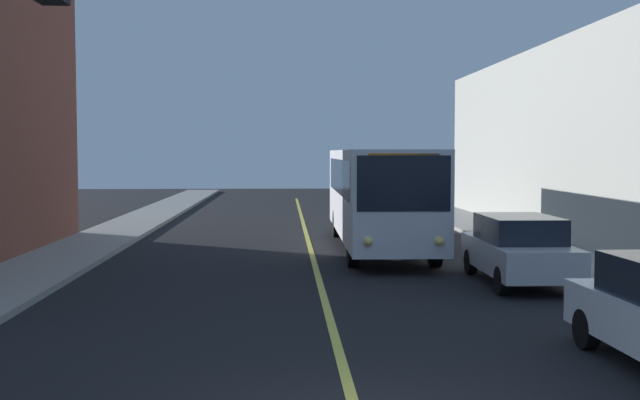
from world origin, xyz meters
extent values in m
cube|color=gray|center=(-7.25, 10.00, 0.07)|extent=(2.50, 90.00, 0.15)
cube|color=gray|center=(7.25, 10.00, 0.07)|extent=(2.50, 90.00, 0.15)
cube|color=#D8CC4C|center=(0.00, 15.00, 0.01)|extent=(0.16, 60.00, 0.01)
cube|color=black|center=(8.54, 20.90, 1.60)|extent=(0.06, 19.38, 1.30)
cube|color=black|center=(8.54, 20.90, 4.80)|extent=(0.06, 19.38, 1.30)
cube|color=silver|center=(2.20, 17.29, 1.83)|extent=(2.68, 12.03, 2.75)
cube|color=black|center=(2.13, 11.31, 2.35)|extent=(2.35, 0.11, 1.40)
cube|color=black|center=(2.27, 23.27, 2.45)|extent=(2.30, 0.11, 1.10)
cube|color=black|center=(0.95, 17.31, 2.35)|extent=(0.17, 10.20, 1.10)
cube|color=black|center=(3.45, 17.28, 2.35)|extent=(0.17, 10.20, 1.10)
cube|color=orange|center=(2.13, 11.32, 2.95)|extent=(1.79, 0.08, 0.30)
sphere|color=#F9D872|center=(1.24, 11.28, 0.90)|extent=(0.24, 0.24, 0.24)
sphere|color=#F9D872|center=(3.03, 11.26, 0.90)|extent=(0.24, 0.24, 0.24)
cylinder|color=black|center=(1.03, 13.11, 0.50)|extent=(0.31, 1.00, 1.00)
cylinder|color=black|center=(3.28, 13.08, 0.50)|extent=(0.31, 1.00, 1.00)
cylinder|color=black|center=(1.11, 20.81, 0.50)|extent=(0.31, 1.00, 1.00)
cylinder|color=black|center=(3.36, 20.78, 0.50)|extent=(0.31, 1.00, 1.00)
cylinder|color=black|center=(3.95, 3.94, 0.32)|extent=(0.24, 0.65, 0.64)
cube|color=#B7B7BC|center=(4.72, 10.18, 0.67)|extent=(1.84, 4.41, 0.70)
cube|color=black|center=(4.72, 10.18, 1.32)|extent=(1.64, 2.48, 0.60)
cylinder|color=black|center=(3.91, 8.68, 0.32)|extent=(0.23, 0.64, 0.64)
cylinder|color=black|center=(5.51, 8.67, 0.32)|extent=(0.23, 0.64, 0.64)
cylinder|color=black|center=(3.93, 11.68, 0.32)|extent=(0.23, 0.64, 0.64)
cylinder|color=black|center=(5.53, 11.67, 0.32)|extent=(0.23, 0.64, 0.64)
camera|label=1|loc=(-0.86, -8.26, 3.13)|focal=44.42mm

